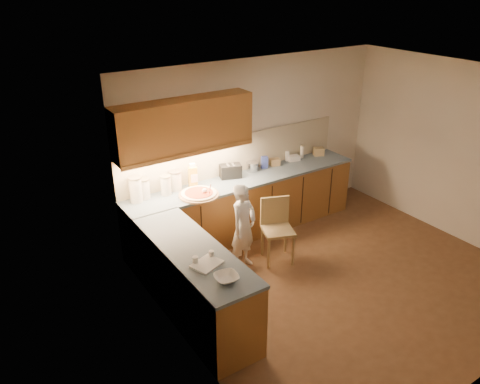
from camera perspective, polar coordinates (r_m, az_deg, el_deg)
The scene contains 24 objects.
room at distance 5.67m, azimuth 13.58°, elevation 3.77°, with size 4.54×4.50×2.62m.
l_counter at distance 6.52m, azimuth -1.14°, elevation -4.40°, with size 3.77×2.62×0.92m.
backsplash at distance 7.04m, azimuth -0.63°, elevation 4.63°, with size 3.75×0.02×0.58m, color #BEB293.
upper_cabinets at distance 6.28m, azimuth -6.84°, elevation 8.04°, with size 1.95×0.36×0.73m.
pizza_on_board at distance 6.39m, azimuth -5.01°, elevation -0.24°, with size 0.55×0.55×0.22m.
child at distance 6.23m, azimuth 0.42°, elevation -4.32°, with size 0.45×0.29×1.22m, color white.
wooden_chair at distance 6.49m, azimuth 4.48°, elevation -4.03°, with size 0.52×0.52×0.90m.
mixing_bowl at distance 4.69m, azimuth -1.67°, elevation -10.41°, with size 0.24×0.24×0.06m, color white.
canister_a at distance 6.29m, azimuth -12.61°, elevation 0.33°, with size 0.18×0.18×0.35m.
canister_b at distance 6.38m, azimuth -11.62°, elevation 0.45°, with size 0.16×0.16×0.29m.
canister_c at distance 6.43m, azimuth -9.03°, elevation 0.84°, with size 0.15×0.15×0.28m.
canister_d at distance 6.55m, azimuth -7.86°, elevation 1.41°, with size 0.18×0.18×0.29m.
oil_jug at distance 6.60m, azimuth -5.78°, elevation 1.90°, with size 0.14×0.12×0.36m.
toaster at distance 6.92m, azimuth -1.16°, elevation 2.56°, with size 0.35×0.27×0.20m.
steel_pot at distance 7.16m, azimuth 1.51°, elevation 3.12°, with size 0.19×0.19×0.14m.
blue_box at distance 7.26m, azimuth 2.99°, elevation 3.63°, with size 0.10×0.07×0.19m, color #34439D.
card_box_a at distance 7.40m, azimuth 4.26°, elevation 3.65°, with size 0.15×0.11×0.11m, color tan.
white_bottle at distance 7.59m, azimuth 5.78°, elevation 4.37°, with size 0.05×0.05×0.16m, color silver.
flat_pack at distance 7.63m, azimuth 6.51°, elevation 4.13°, with size 0.19×0.13×0.08m, color white.
tall_jar at distance 7.74m, azimuth 7.56°, elevation 4.93°, with size 0.07×0.07×0.22m.
card_box_b at distance 7.91m, azimuth 9.55°, elevation 4.89°, with size 0.17×0.13×0.13m, color tan.
dough_cloth at distance 4.93m, azimuth -4.06°, elevation -8.76°, with size 0.30×0.24×0.02m, color white.
spice_jar_a at distance 4.94m, azimuth -5.47°, elevation -8.29°, with size 0.06×0.06×0.08m, color silver.
spice_jar_b at distance 5.03m, azimuth -3.51°, elevation -7.57°, with size 0.06×0.06×0.08m, color white.
Camera 1 is at (-3.93, -3.56, 3.68)m, focal length 35.00 mm.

